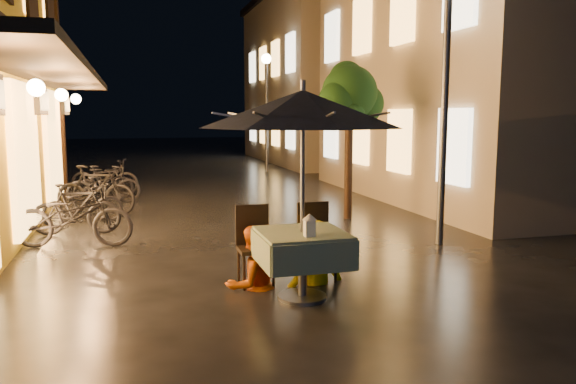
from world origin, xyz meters
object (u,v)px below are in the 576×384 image
object	(u,v)px
cafe_table	(302,248)
patio_umbrella	(303,109)
table_lantern	(309,224)
bicycle_0	(73,217)
person_orange	(252,227)
person_yellow	(314,223)
streetlamp_near	(446,61)

from	to	relation	value
cafe_table	patio_umbrella	size ratio (longest dim) A/B	0.40
table_lantern	bicycle_0	xyz separation A→B (m)	(-2.75, 3.63, -0.43)
table_lantern	person_orange	distance (m)	0.98
patio_umbrella	person_yellow	world-z (taller)	patio_umbrella
patio_umbrella	person_orange	distance (m)	1.59
streetlamp_near	table_lantern	bearing A→B (deg)	-142.56
table_lantern	bicycle_0	size ratio (longest dim) A/B	0.13
cafe_table	patio_umbrella	distance (m)	1.56
person_yellow	person_orange	bearing A→B (deg)	-11.46
table_lantern	person_yellow	world-z (taller)	person_yellow
streetlamp_near	table_lantern	xyz separation A→B (m)	(-2.95, -2.26, -2.00)
person_yellow	cafe_table	bearing A→B (deg)	50.04
streetlamp_near	bicycle_0	world-z (taller)	streetlamp_near
patio_umbrella	person_orange	bearing A→B (deg)	127.45
person_yellow	patio_umbrella	bearing A→B (deg)	50.04
patio_umbrella	person_orange	world-z (taller)	patio_umbrella
table_lantern	streetlamp_near	bearing A→B (deg)	37.44
table_lantern	person_orange	bearing A→B (deg)	118.15
person_orange	cafe_table	bearing A→B (deg)	108.37
person_orange	bicycle_0	bearing A→B (deg)	-69.57
streetlamp_near	person_yellow	world-z (taller)	streetlamp_near
patio_umbrella	table_lantern	xyz separation A→B (m)	(0.00, -0.26, -1.23)
patio_umbrella	table_lantern	size ratio (longest dim) A/B	9.84
patio_umbrella	bicycle_0	distance (m)	4.66
table_lantern	cafe_table	bearing A→B (deg)	90.00
person_orange	person_yellow	distance (m)	0.78
table_lantern	person_yellow	xyz separation A→B (m)	(0.33, 0.83, -0.16)
streetlamp_near	table_lantern	world-z (taller)	streetlamp_near
patio_umbrella	person_yellow	distance (m)	1.54
person_orange	bicycle_0	distance (m)	3.61
person_orange	streetlamp_near	bearing A→B (deg)	-176.55
cafe_table	person_orange	xyz separation A→B (m)	(-0.45, 0.59, 0.15)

